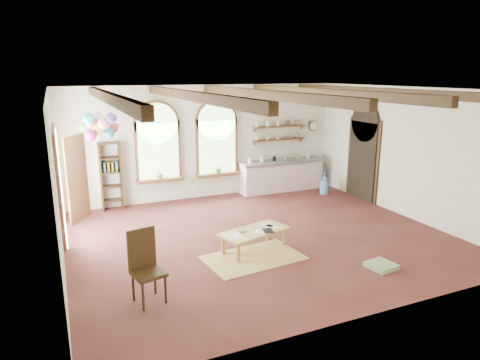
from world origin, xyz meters
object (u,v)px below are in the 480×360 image
side_chair (148,282)px  kitchen_counter (281,175)px  balloon_cluster (100,126)px  coffee_table (254,233)px

side_chair → kitchen_counter: bearing=44.2°
balloon_cluster → kitchen_counter: bearing=9.7°
kitchen_counter → coffee_table: bearing=-125.4°
kitchen_counter → side_chair: size_ratio=2.29×
coffee_table → balloon_cluster: bearing=131.5°
coffee_table → side_chair: bearing=-153.9°
coffee_table → kitchen_counter: bearing=54.6°
side_chair → balloon_cluster: bearing=92.2°
kitchen_counter → coffee_table: (-2.70, -3.79, -0.11)m
kitchen_counter → side_chair: bearing=-135.8°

